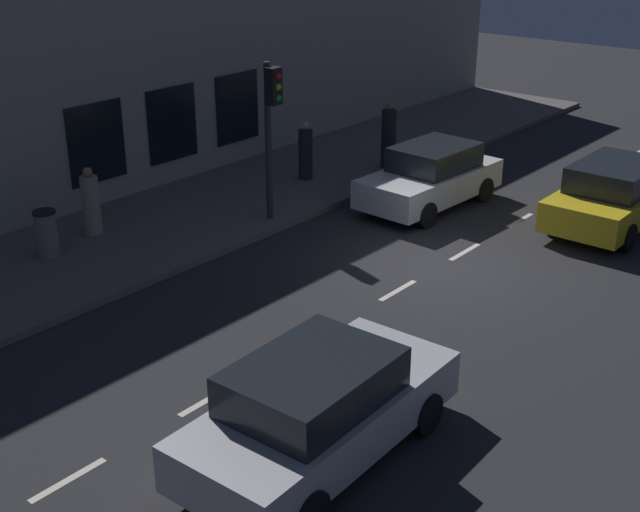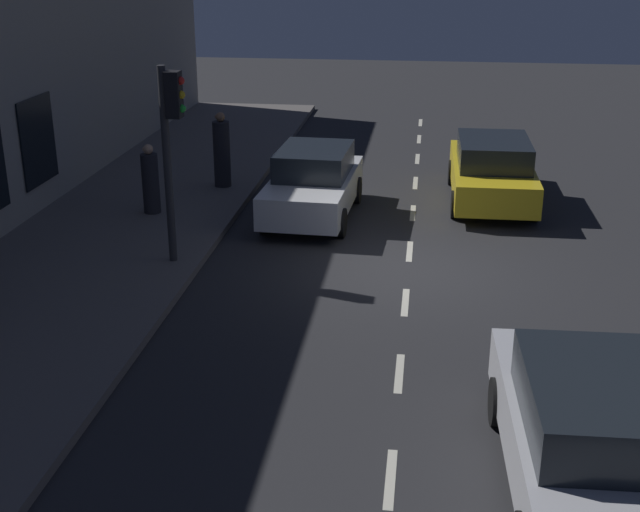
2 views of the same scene
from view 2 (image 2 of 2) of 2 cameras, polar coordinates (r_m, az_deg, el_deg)
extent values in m
plane|color=#28282B|center=(16.32, 6.02, -0.90)|extent=(60.00, 60.00, 0.00)
cube|color=#5B5654|center=(17.54, -14.82, 0.32)|extent=(4.50, 32.00, 0.15)
cube|color=black|center=(20.11, -18.65, 7.44)|extent=(0.04, 1.63, 1.96)
cube|color=beige|center=(29.79, 6.86, 9.00)|extent=(0.12, 1.20, 0.01)
cube|color=beige|center=(27.25, 6.76, 7.91)|extent=(0.12, 1.20, 0.01)
cube|color=beige|center=(24.72, 6.65, 6.59)|extent=(0.12, 1.20, 0.01)
cube|color=beige|center=(22.20, 6.51, 4.97)|extent=(0.12, 1.20, 0.01)
cube|color=beige|center=(19.71, 6.34, 2.94)|extent=(0.12, 1.20, 0.01)
cube|color=beige|center=(17.25, 6.12, 0.33)|extent=(0.12, 1.20, 0.01)
cube|color=beige|center=(14.84, 5.83, -3.15)|extent=(0.12, 1.20, 0.01)
cube|color=beige|center=(12.51, 5.43, -7.94)|extent=(0.12, 1.20, 0.01)
cube|color=beige|center=(10.30, 4.82, -14.85)|extent=(0.12, 1.20, 0.01)
cylinder|color=#2D2D30|center=(15.96, -10.35, 6.00)|extent=(0.15, 0.15, 3.74)
cube|color=black|center=(15.62, -9.93, 10.78)|extent=(0.26, 0.32, 0.84)
sphere|color=red|center=(15.54, -9.49, 11.69)|extent=(0.15, 0.15, 0.15)
sphere|color=gold|center=(15.58, -9.43, 10.78)|extent=(0.15, 0.15, 0.15)
sphere|color=green|center=(15.63, -9.38, 9.87)|extent=(0.15, 0.15, 0.15)
cube|color=gold|center=(20.74, 11.58, 5.34)|extent=(1.90, 4.60, 0.70)
cube|color=black|center=(20.40, 11.75, 6.96)|extent=(1.66, 2.40, 0.60)
cylinder|color=black|center=(22.13, 9.02, 5.64)|extent=(0.23, 0.64, 0.64)
cylinder|color=black|center=(22.27, 13.51, 5.42)|extent=(0.23, 0.64, 0.64)
cylinder|color=black|center=(19.40, 9.24, 3.48)|extent=(0.23, 0.64, 0.64)
cylinder|color=black|center=(19.56, 14.34, 3.23)|extent=(0.23, 0.64, 0.64)
cube|color=#B7B7BC|center=(10.19, 18.05, -12.12)|extent=(2.02, 4.52, 0.70)
cube|color=black|center=(9.71, 18.69, -9.45)|extent=(1.73, 2.37, 0.60)
cylinder|color=black|center=(11.36, 12.09, -9.69)|extent=(0.24, 0.65, 0.64)
cylinder|color=black|center=(11.71, 20.78, -9.70)|extent=(0.24, 0.65, 0.64)
cube|color=silver|center=(19.13, -0.48, 4.48)|extent=(1.95, 4.15, 0.70)
cube|color=black|center=(19.11, -0.40, 6.48)|extent=(1.65, 2.19, 0.60)
cylinder|color=black|center=(17.90, 1.38, 2.28)|extent=(0.25, 0.65, 0.64)
cylinder|color=black|center=(18.21, -3.75, 2.56)|extent=(0.25, 0.65, 0.64)
cylinder|color=black|center=(20.29, 2.46, 4.50)|extent=(0.25, 0.65, 0.64)
cylinder|color=black|center=(20.56, -2.10, 4.73)|extent=(0.25, 0.65, 0.64)
cylinder|color=#232328|center=(21.19, -6.70, 6.91)|extent=(0.45, 0.45, 1.64)
sphere|color=#936B4C|center=(20.99, -6.80, 9.39)|extent=(0.23, 0.23, 0.23)
cube|color=#936B4C|center=(21.03, -7.09, 9.39)|extent=(0.05, 0.07, 0.06)
cylinder|color=#232328|center=(19.35, -11.45, 4.86)|extent=(0.40, 0.40, 1.36)
sphere|color=tan|center=(19.15, -11.62, 7.14)|extent=(0.22, 0.22, 0.22)
cube|color=tan|center=(19.19, -11.92, 7.14)|extent=(0.04, 0.06, 0.06)
camera|label=1|loc=(8.54, 95.28, 7.65)|focal=47.57mm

